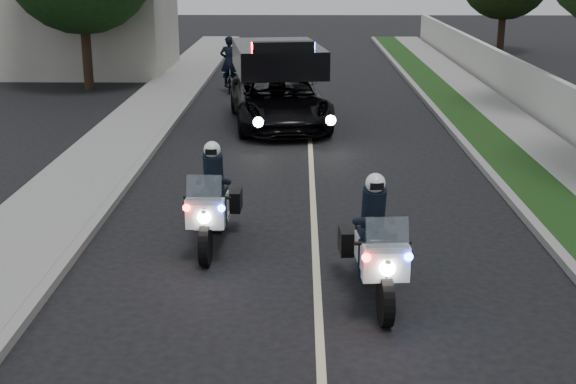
{
  "coord_description": "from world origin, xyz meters",
  "views": [
    {
      "loc": [
        -0.27,
        -8.04,
        4.88
      ],
      "look_at": [
        -0.48,
        4.73,
        1.0
      ],
      "focal_mm": 48.64,
      "sensor_mm": 36.0,
      "label": 1
    }
  ],
  "objects": [
    {
      "name": "curb_right",
      "position": [
        4.1,
        10.0,
        0.07
      ],
      "size": [
        0.2,
        60.0,
        0.15
      ],
      "primitive_type": "cube",
      "color": "gray",
      "rests_on": "ground"
    },
    {
      "name": "grass_verge",
      "position": [
        4.8,
        10.0,
        0.08
      ],
      "size": [
        1.2,
        60.0,
        0.16
      ],
      "primitive_type": "cube",
      "color": "#193814",
      "rests_on": "ground"
    },
    {
      "name": "sidewalk_right",
      "position": [
        6.1,
        10.0,
        0.08
      ],
      "size": [
        1.4,
        60.0,
        0.16
      ],
      "primitive_type": "cube",
      "color": "gray",
      "rests_on": "ground"
    },
    {
      "name": "curb_left",
      "position": [
        -4.1,
        10.0,
        0.07
      ],
      "size": [
        0.2,
        60.0,
        0.15
      ],
      "primitive_type": "cube",
      "color": "gray",
      "rests_on": "ground"
    },
    {
      "name": "sidewalk_left",
      "position": [
        -5.2,
        10.0,
        0.08
      ],
      "size": [
        2.0,
        60.0,
        0.16
      ],
      "primitive_type": "cube",
      "color": "gray",
      "rests_on": "ground"
    },
    {
      "name": "lane_marking",
      "position": [
        0.0,
        10.0,
        0.0
      ],
      "size": [
        0.12,
        50.0,
        0.01
      ],
      "primitive_type": "cube",
      "color": "#BFB78C",
      "rests_on": "ground"
    },
    {
      "name": "police_moto_left",
      "position": [
        -1.79,
        4.78,
        0.0
      ],
      "size": [
        0.82,
        2.19,
        1.84
      ],
      "primitive_type": null,
      "rotation": [
        0.0,
        0.0,
        -0.03
      ],
      "color": "silver",
      "rests_on": "ground"
    },
    {
      "name": "police_moto_right",
      "position": [
        0.83,
        2.67,
        0.0
      ],
      "size": [
        0.93,
        2.25,
        1.87
      ],
      "primitive_type": null,
      "rotation": [
        0.0,
        0.0,
        0.07
      ],
      "color": "white",
      "rests_on": "ground"
    },
    {
      "name": "police_suv",
      "position": [
        -0.91,
        14.89,
        0.0
      ],
      "size": [
        3.41,
        6.03,
        2.78
      ],
      "primitive_type": "imported",
      "rotation": [
        0.0,
        0.0,
        0.14
      ],
      "color": "black",
      "rests_on": "ground"
    },
    {
      "name": "bicycle",
      "position": [
        -2.9,
        20.77,
        0.0
      ],
      "size": [
        0.65,
        1.57,
        0.8
      ],
      "primitive_type": "imported",
      "rotation": [
        0.0,
        0.0,
        0.08
      ],
      "color": "black",
      "rests_on": "ground"
    },
    {
      "name": "cyclist",
      "position": [
        -2.9,
        20.77,
        0.0
      ],
      "size": [
        0.67,
        0.45,
        1.86
      ],
      "primitive_type": "imported",
      "rotation": [
        0.0,
        0.0,
        3.15
      ],
      "color": "black",
      "rests_on": "ground"
    },
    {
      "name": "tree_right_e",
      "position": [
        10.09,
        32.99,
        0.0
      ],
      "size": [
        5.1,
        5.1,
        7.91
      ],
      "primitive_type": null,
      "rotation": [
        0.0,
        0.0,
        -0.08
      ],
      "color": "black",
      "rests_on": "ground"
    },
    {
      "name": "tree_left_near",
      "position": [
        -8.32,
        21.39,
        0.0
      ],
      "size": [
        7.12,
        7.12,
        9.52
      ],
      "primitive_type": null,
      "rotation": [
        0.0,
        0.0,
        -0.29
      ],
      "color": "#173C14",
      "rests_on": "ground"
    },
    {
      "name": "tree_left_far",
      "position": [
        -9.69,
        25.66,
        0.0
      ],
      "size": [
        7.1,
        7.1,
        10.13
      ],
      "primitive_type": null,
      "rotation": [
        0.0,
        0.0,
        -0.19
      ],
      "color": "black",
      "rests_on": "ground"
    }
  ]
}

